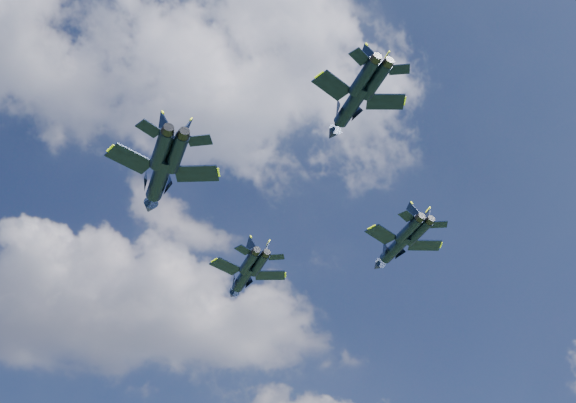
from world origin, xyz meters
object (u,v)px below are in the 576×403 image
at_px(jet_left, 159,180).
at_px(jet_right, 395,248).
at_px(jet_slot, 350,107).
at_px(jet_lead, 243,278).

bearing_deg(jet_left, jet_right, 3.38).
xyz_separation_m(jet_left, jet_slot, (21.50, -15.08, 0.33)).
distance_m(jet_left, jet_slot, 26.26).
height_order(jet_lead, jet_left, jet_left).
xyz_separation_m(jet_left, jet_right, (32.25, 9.62, -1.49)).
bearing_deg(jet_lead, jet_right, -45.67).
height_order(jet_right, jet_slot, jet_slot).
bearing_deg(jet_lead, jet_left, -133.88).
bearing_deg(jet_slot, jet_right, 50.93).
height_order(jet_lead, jet_right, jet_lead).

